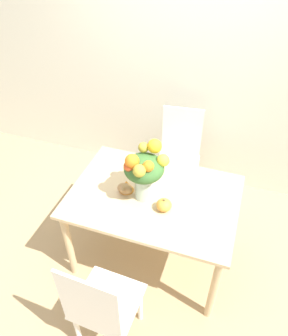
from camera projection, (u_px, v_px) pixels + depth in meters
ground_plane at (152, 253)px, 3.06m from camera, size 12.00×12.00×0.00m
wall_back at (195, 63)px, 3.10m from camera, size 8.00×0.06×2.70m
dining_table at (154, 204)px, 2.63m from camera, size 1.31×0.92×0.76m
flower_vase at (144, 171)px, 2.38m from camera, size 0.33×0.33×0.48m
pumpkin at (164, 205)px, 2.42m from camera, size 0.12×0.12×0.11m
turkey_figurine at (126, 187)px, 2.57m from camera, size 0.12×0.16×0.10m
dining_chair_near_window at (179, 156)px, 3.36m from camera, size 0.47×0.47×1.00m
dining_chair_far_side at (102, 307)px, 2.13m from camera, size 0.44×0.44×1.00m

